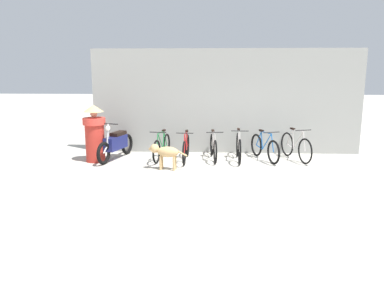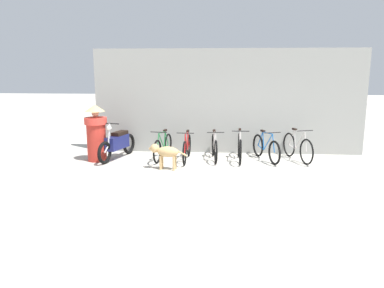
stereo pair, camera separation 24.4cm
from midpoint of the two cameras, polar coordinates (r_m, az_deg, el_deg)
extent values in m
plane|color=#B7B2A5|center=(8.30, 6.43, -6.18)|extent=(60.00, 60.00, 0.00)
cube|color=gray|center=(11.26, 6.06, 6.45)|extent=(7.98, 0.20, 3.09)
torus|color=black|center=(10.05, -4.63, -1.17)|extent=(0.15, 0.64, 0.64)
torus|color=black|center=(10.99, -3.03, -0.06)|extent=(0.15, 0.64, 0.64)
cylinder|color=#1E7238|center=(10.37, -3.99, 0.41)|extent=(0.10, 0.50, 0.53)
cylinder|color=#1E7238|center=(10.65, -3.53, 0.61)|extent=(0.05, 0.13, 0.49)
cylinder|color=#1E7238|center=(10.38, -3.93, 1.76)|extent=(0.12, 0.58, 0.06)
cylinder|color=#1E7238|center=(10.82, -3.31, -0.38)|extent=(0.09, 0.38, 0.08)
cylinder|color=#1E7238|center=(10.82, -3.24, 0.92)|extent=(0.07, 0.30, 0.45)
cylinder|color=#1E7238|center=(10.07, -4.52, 0.21)|extent=(0.05, 0.18, 0.47)
cube|color=black|center=(10.65, -3.47, 2.09)|extent=(0.10, 0.19, 0.05)
cylinder|color=black|center=(10.09, -4.41, 1.81)|extent=(0.46, 0.09, 0.02)
torus|color=black|center=(9.82, -0.43, -1.41)|extent=(0.06, 0.65, 0.65)
torus|color=black|center=(10.84, 0.18, -0.19)|extent=(0.06, 0.65, 0.65)
cylinder|color=red|center=(10.17, -0.18, 0.25)|extent=(0.04, 0.52, 0.54)
cylinder|color=red|center=(10.47, 0.00, 0.48)|extent=(0.03, 0.13, 0.49)
cylinder|color=red|center=(10.18, -0.15, 1.64)|extent=(0.04, 0.61, 0.06)
cylinder|color=red|center=(10.66, 0.07, -0.53)|extent=(0.04, 0.40, 0.08)
cylinder|color=red|center=(10.66, 0.10, 0.80)|extent=(0.04, 0.31, 0.45)
cylinder|color=red|center=(9.85, -0.38, 0.02)|extent=(0.03, 0.18, 0.48)
cube|color=black|center=(10.48, 0.02, 1.99)|extent=(0.07, 0.18, 0.05)
cylinder|color=black|center=(9.88, -0.33, 1.67)|extent=(0.46, 0.04, 0.02)
torus|color=black|center=(10.01, 4.35, -1.22)|extent=(0.11, 0.64, 0.64)
torus|color=black|center=(10.96, 3.90, -0.11)|extent=(0.11, 0.64, 0.64)
cylinder|color=beige|center=(10.34, 4.18, 0.36)|extent=(0.07, 0.49, 0.53)
cylinder|color=beige|center=(10.62, 4.05, 0.56)|extent=(0.04, 0.13, 0.48)
cylinder|color=beige|center=(10.34, 4.18, 1.71)|extent=(0.08, 0.56, 0.06)
cylinder|color=beige|center=(10.79, 3.97, -0.43)|extent=(0.06, 0.37, 0.08)
cylinder|color=beige|center=(10.79, 3.97, 0.87)|extent=(0.05, 0.29, 0.45)
cylinder|color=beige|center=(10.03, 4.34, 0.16)|extent=(0.04, 0.18, 0.47)
cube|color=black|center=(10.62, 4.05, 2.04)|extent=(0.09, 0.19, 0.05)
cylinder|color=black|center=(10.06, 4.32, 1.76)|extent=(0.46, 0.07, 0.02)
torus|color=black|center=(9.94, 8.07, -1.25)|extent=(0.06, 0.69, 0.69)
torus|color=black|center=(10.91, 7.82, -0.12)|extent=(0.06, 0.69, 0.69)
cylinder|color=beige|center=(10.27, 8.00, 0.43)|extent=(0.03, 0.49, 0.57)
cylinder|color=beige|center=(10.56, 7.93, 0.63)|extent=(0.03, 0.13, 0.52)
cylinder|color=beige|center=(10.28, 8.03, 1.89)|extent=(0.04, 0.57, 0.06)
cylinder|color=beige|center=(10.74, 7.86, -0.45)|extent=(0.03, 0.38, 0.08)
cylinder|color=beige|center=(10.74, 7.89, 0.95)|extent=(0.03, 0.30, 0.48)
cylinder|color=beige|center=(9.96, 8.09, 0.24)|extent=(0.03, 0.18, 0.51)
cube|color=black|center=(10.56, 7.96, 2.21)|extent=(0.07, 0.18, 0.05)
cylinder|color=black|center=(9.99, 8.11, 1.95)|extent=(0.46, 0.03, 0.02)
torus|color=black|center=(10.13, 13.13, -1.30)|extent=(0.27, 0.63, 0.65)
torus|color=black|center=(11.02, 10.66, -0.20)|extent=(0.27, 0.63, 0.65)
cylinder|color=#1959A5|center=(10.43, 12.17, 0.28)|extent=(0.19, 0.48, 0.54)
cylinder|color=#1959A5|center=(10.69, 11.46, 0.49)|extent=(0.07, 0.13, 0.49)
cylinder|color=#1959A5|center=(10.43, 12.10, 1.65)|extent=(0.22, 0.56, 0.06)
cylinder|color=#1959A5|center=(10.85, 11.09, -0.52)|extent=(0.15, 0.37, 0.08)
cylinder|color=#1959A5|center=(10.85, 11.02, 0.80)|extent=(0.13, 0.29, 0.45)
cylinder|color=#1959A5|center=(10.15, 12.98, 0.09)|extent=(0.09, 0.18, 0.48)
cube|color=black|center=(10.69, 11.39, 1.98)|extent=(0.13, 0.19, 0.05)
cylinder|color=black|center=(10.17, 12.85, 1.69)|extent=(0.44, 0.18, 0.02)
torus|color=black|center=(10.37, 17.70, -1.15)|extent=(0.25, 0.67, 0.69)
torus|color=black|center=(11.20, 15.18, -0.10)|extent=(0.25, 0.67, 0.69)
cylinder|color=beige|center=(10.64, 16.74, 0.47)|extent=(0.17, 0.47, 0.57)
cylinder|color=beige|center=(10.89, 16.02, 0.65)|extent=(0.06, 0.13, 0.52)
cylinder|color=beige|center=(10.64, 16.70, 1.89)|extent=(0.19, 0.55, 0.06)
cylinder|color=beige|center=(11.05, 15.62, -0.41)|extent=(0.14, 0.36, 0.08)
cylinder|color=beige|center=(11.04, 15.57, 0.96)|extent=(0.11, 0.29, 0.48)
cylinder|color=beige|center=(10.38, 17.58, 0.29)|extent=(0.08, 0.17, 0.51)
cube|color=black|center=(10.88, 15.98, 2.20)|extent=(0.12, 0.19, 0.05)
cylinder|color=black|center=(10.39, 17.47, 1.95)|extent=(0.45, 0.16, 0.02)
torus|color=black|center=(10.19, -12.50, -1.31)|extent=(0.25, 0.62, 0.61)
torus|color=black|center=(11.28, -8.99, 0.04)|extent=(0.25, 0.62, 0.61)
cube|color=navy|center=(10.70, -10.69, 0.26)|extent=(0.50, 0.92, 0.37)
cube|color=black|center=(10.79, -10.31, 1.62)|extent=(0.38, 0.60, 0.10)
cylinder|color=silver|center=(10.31, -11.89, 1.44)|extent=(0.09, 0.15, 0.59)
cylinder|color=silver|center=(10.26, -12.23, -0.75)|extent=(0.10, 0.22, 0.19)
cylinder|color=black|center=(10.30, -11.81, 3.08)|extent=(0.57, 0.18, 0.03)
sphere|color=silver|center=(10.29, -11.88, 2.40)|extent=(0.17, 0.17, 0.14)
ellipsoid|color=tan|center=(9.39, -2.97, -1.19)|extent=(0.59, 0.35, 0.27)
cylinder|color=tan|center=(9.43, -4.09, -2.88)|extent=(0.07, 0.07, 0.36)
cylinder|color=tan|center=(9.57, -3.83, -2.67)|extent=(0.07, 0.07, 0.36)
cylinder|color=tan|center=(9.34, -2.05, -3.00)|extent=(0.07, 0.07, 0.36)
cylinder|color=tan|center=(9.48, -1.82, -2.79)|extent=(0.07, 0.07, 0.36)
sphere|color=tan|center=(9.47, -4.96, -0.65)|extent=(0.26, 0.26, 0.23)
ellipsoid|color=tan|center=(9.51, -5.51, -0.72)|extent=(0.14, 0.11, 0.09)
cylinder|color=tan|center=(9.30, -0.72, -1.47)|extent=(0.25, 0.08, 0.14)
cylinder|color=#B72D23|center=(10.57, -13.71, 0.71)|extent=(0.65, 0.65, 1.20)
cylinder|color=#D63C32|center=(10.49, -13.84, 3.45)|extent=(0.77, 0.77, 0.18)
sphere|color=tan|center=(10.46, -13.89, 4.56)|extent=(0.24, 0.24, 0.19)
cone|color=tan|center=(10.45, -13.93, 5.35)|extent=(0.68, 0.68, 0.19)
camera|label=1|loc=(0.12, -89.25, 0.15)|focal=35.00mm
camera|label=2|loc=(0.12, 90.75, -0.15)|focal=35.00mm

